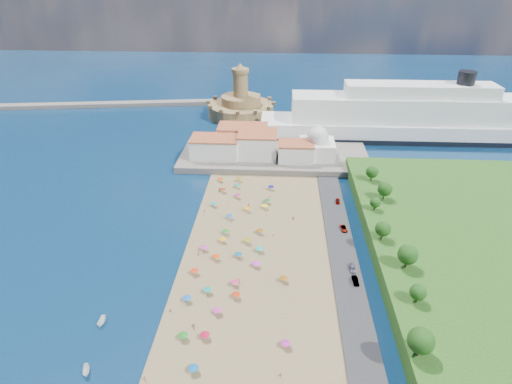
{
  "coord_description": "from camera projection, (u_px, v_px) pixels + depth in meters",
  "views": [
    {
      "loc": [
        12.41,
        -116.96,
        84.63
      ],
      "look_at": [
        4.0,
        25.0,
        8.0
      ],
      "focal_mm": 30.0,
      "sensor_mm": 36.0,
      "label": 1
    }
  ],
  "objects": [
    {
      "name": "moored_boats",
      "position": [
        95.0,
        342.0,
        106.87
      ],
      "size": [
        4.38,
        19.53,
        1.62
      ],
      "color": "white",
      "rests_on": "ground"
    },
    {
      "name": "parked_cars",
      "position": [
        347.0,
        243.0,
        143.69
      ],
      "size": [
        2.5,
        52.04,
        1.4
      ],
      "color": "gray",
      "rests_on": "promenade"
    },
    {
      "name": "hillside_trees",
      "position": [
        397.0,
        245.0,
        127.68
      ],
      "size": [
        12.85,
        106.74,
        7.75
      ],
      "color": "#382314",
      "rests_on": "hillside"
    },
    {
      "name": "beach_parasols",
      "position": [
        231.0,
        256.0,
        136.06
      ],
      "size": [
        32.23,
        114.96,
        2.2
      ],
      "color": "gray",
      "rests_on": "beach"
    },
    {
      "name": "waterfront_buildings",
      "position": [
        247.0,
        144.0,
        204.72
      ],
      "size": [
        57.0,
        29.0,
        11.0
      ],
      "color": "silver",
      "rests_on": "terrace"
    },
    {
      "name": "jetty",
      "position": [
        236.0,
        132.0,
        238.54
      ],
      "size": [
        18.0,
        70.0,
        2.4
      ],
      "primitive_type": "cube",
      "color": "#59544C",
      "rests_on": "ground"
    },
    {
      "name": "domed_building",
      "position": [
        317.0,
        145.0,
        200.15
      ],
      "size": [
        16.0,
        16.0,
        15.0
      ],
      "color": "silver",
      "rests_on": "terrace"
    },
    {
      "name": "breakwater",
      "position": [
        96.0,
        105.0,
        283.14
      ],
      "size": [
        199.03,
        34.77,
        2.6
      ],
      "primitive_type": "cube",
      "rotation": [
        0.0,
        0.0,
        0.14
      ],
      "color": "#59544C",
      "rests_on": "ground"
    },
    {
      "name": "cruise_ship",
      "position": [
        415.0,
        119.0,
        228.26
      ],
      "size": [
        165.69,
        25.42,
        36.2
      ],
      "color": "black",
      "rests_on": "ground"
    },
    {
      "name": "terrace",
      "position": [
        274.0,
        157.0,
        206.5
      ],
      "size": [
        90.0,
        36.0,
        3.0
      ],
      "primitive_type": "cube",
      "color": "#59544C",
      "rests_on": "ground"
    },
    {
      "name": "beachgoers",
      "position": [
        232.0,
        241.0,
        144.88
      ],
      "size": [
        35.98,
        92.71,
        1.85
      ],
      "color": "tan",
      "rests_on": "beach"
    },
    {
      "name": "fortress",
      "position": [
        241.0,
        106.0,
        262.31
      ],
      "size": [
        40.0,
        40.0,
        32.4
      ],
      "color": "#9F7F4F",
      "rests_on": "ground"
    },
    {
      "name": "ground",
      "position": [
        240.0,
        248.0,
        143.58
      ],
      "size": [
        700.0,
        700.0,
        0.0
      ],
      "primitive_type": "plane",
      "color": "#071938",
      "rests_on": "ground"
    }
  ]
}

